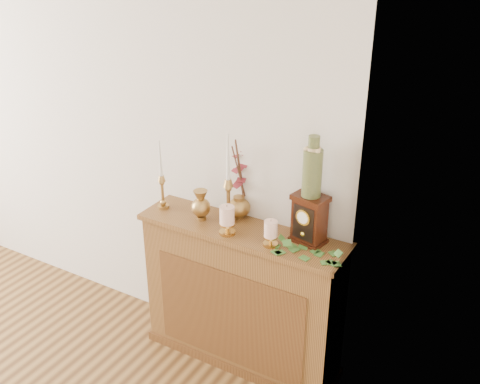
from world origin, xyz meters
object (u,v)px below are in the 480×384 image
Objects in this scene: candlestick_center at (228,193)px; ceramic_vase at (312,170)px; ginger_jar at (240,180)px; mantel_clock at (309,219)px; candlestick_left at (162,187)px; bud_vase at (201,205)px.

candlestick_center is 1.62× the size of ceramic_vase.
ginger_jar is at bearing 169.57° from ceramic_vase.
ginger_jar is 1.82× the size of mantel_clock.
bud_vase is (0.28, -0.01, -0.05)m from candlestick_left.
ginger_jar is (0.17, 0.17, 0.13)m from bud_vase.
ceramic_vase is at bearing 90.00° from mantel_clock.
candlestick_left is at bearing -160.44° from ginger_jar.
candlestick_center reaches higher than mantel_clock.
ginger_jar reaches higher than candlestick_left.
bud_vase is 0.56× the size of ceramic_vase.
candlestick_center is 0.18m from bud_vase.
mantel_clock is 0.29m from ceramic_vase.
bud_vase is 0.67× the size of mantel_clock.
candlestick_left is at bearing -172.19° from candlestick_center.
candlestick_left reaches higher than mantel_clock.
candlestick_left is 0.28m from bud_vase.
candlestick_center is (0.43, 0.06, 0.03)m from candlestick_left.
ginger_jar is at bearing 44.80° from bud_vase.
candlestick_left is 0.81× the size of candlestick_center.
candlestick_left is at bearing -164.18° from mantel_clock.
ceramic_vase is (0.00, 0.00, 0.29)m from mantel_clock.
candlestick_center is at bearing -102.04° from ginger_jar.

